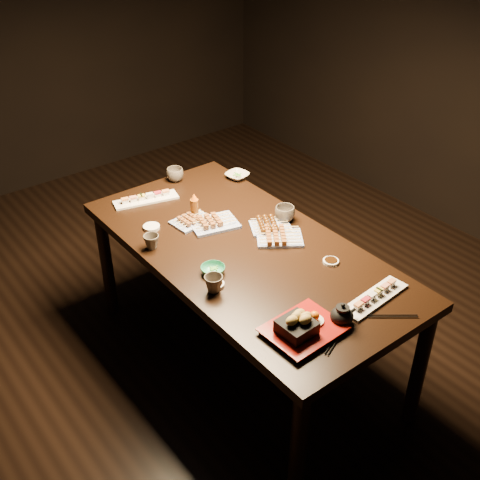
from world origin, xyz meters
name	(u,v)px	position (x,y,z in m)	size (l,w,h in m)	color
ground	(238,327)	(0.00, 0.00, 0.00)	(5.00, 5.00, 0.00)	black
dining_table	(246,306)	(-0.13, -0.23, 0.38)	(0.90, 1.80, 0.75)	black
sushi_platter_near	(375,295)	(0.07, -0.90, 0.77)	(0.36, 0.10, 0.04)	white
sushi_platter_far	(146,197)	(-0.28, 0.49, 0.77)	(0.36, 0.10, 0.04)	white
yakitori_plate_center	(214,220)	(-0.13, 0.04, 0.78)	(0.25, 0.18, 0.06)	#828EB6
yakitori_plate_right	(280,235)	(0.06, -0.28, 0.78)	(0.23, 0.17, 0.06)	#828EB6
yakitori_plate_left	(191,218)	(-0.20, 0.13, 0.78)	(0.20, 0.15, 0.05)	#828EB6
tsukune_plate	(271,224)	(0.09, -0.17, 0.78)	(0.21, 0.15, 0.05)	#828EB6
edamame_bowl_green	(213,270)	(-0.38, -0.31, 0.77)	(0.11, 0.11, 0.04)	#30946B
edamame_bowl_cream	(237,176)	(0.30, 0.39, 0.77)	(0.13, 0.13, 0.03)	#BFB29C
tempura_tray	(304,322)	(-0.33, -0.87, 0.81)	(0.31, 0.25, 0.11)	black
teacup_near_left	(214,284)	(-0.46, -0.42, 0.79)	(0.09, 0.09, 0.08)	#4E453B
teacup_mid_right	(285,214)	(0.20, -0.16, 0.79)	(0.11, 0.11, 0.08)	#4E453B
teacup_far_left	(151,242)	(-0.50, 0.05, 0.79)	(0.08, 0.08, 0.07)	#4E453B
teacup_far_right	(175,175)	(-0.01, 0.59, 0.79)	(0.10, 0.10, 0.08)	#4E453B
teapot	(342,314)	(-0.16, -0.92, 0.80)	(0.12, 0.12, 0.10)	black
condiment_bottle	(194,205)	(-0.15, 0.18, 0.82)	(0.05, 0.05, 0.14)	brown
sauce_dish_west	(216,284)	(-0.43, -0.39, 0.76)	(0.08, 0.08, 0.01)	white
sauce_dish_east	(284,209)	(0.27, -0.07, 0.76)	(0.08, 0.08, 0.01)	white
sauce_dish_se	(331,261)	(0.12, -0.58, 0.76)	(0.08, 0.08, 0.01)	white
sauce_dish_nw	(151,227)	(-0.40, 0.21, 0.76)	(0.09, 0.09, 0.02)	white
chopsticks_near	(337,337)	(-0.24, -0.98, 0.75)	(0.23, 0.02, 0.01)	black
chopsticks_se	(393,316)	(0.04, -1.03, 0.75)	(0.21, 0.02, 0.01)	black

